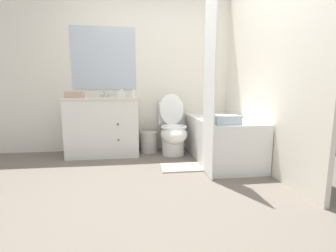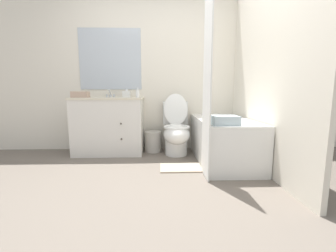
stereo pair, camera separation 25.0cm
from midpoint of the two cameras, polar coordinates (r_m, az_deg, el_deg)
ground_plane at (r=2.21m, az=0.21°, el=-16.11°), size 14.00×14.00×0.00m
wall_back at (r=3.68m, az=-0.94°, el=13.67°), size 8.00×0.06×2.50m
wall_right at (r=3.14m, az=23.99°, el=13.79°), size 0.05×2.63×2.50m
vanity_cabinet at (r=3.47m, az=-12.77°, el=0.20°), size 1.03×0.56×0.85m
sink_faucet at (r=3.61m, az=-12.50°, el=7.72°), size 0.14×0.12×0.12m
toilet at (r=3.34m, az=4.23°, el=-1.28°), size 0.38×0.70×0.91m
bathtub at (r=3.15m, az=15.96°, el=-3.40°), size 0.67×1.41×0.57m
shower_curtain at (r=2.45m, az=12.82°, el=9.44°), size 0.01×0.38×1.93m
wastebasket at (r=3.52m, az=-1.77°, el=-4.00°), size 0.26×0.26×0.32m
tissue_box at (r=3.52m, az=-8.46°, el=8.04°), size 0.11×0.14×0.12m
soap_dispenser at (r=3.40m, az=-5.65°, el=8.29°), size 0.05×0.05×0.14m
hand_towel_folded at (r=3.41m, az=-19.42°, el=7.55°), size 0.23×0.16×0.09m
bath_towel_folded at (r=2.55m, az=17.08°, el=1.37°), size 0.28×0.21×0.10m
bath_mat at (r=2.81m, az=5.85°, el=-10.54°), size 0.50×0.32×0.02m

